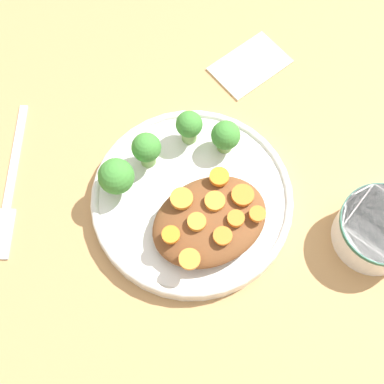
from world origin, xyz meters
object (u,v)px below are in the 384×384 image
object	(u,v)px
plate	(192,199)
napkin	(250,65)
fork	(9,193)
dip_bowl	(378,229)

from	to	relation	value
plate	napkin	world-z (taller)	plate
fork	napkin	bearing A→B (deg)	123.54
napkin	plate	bearing A→B (deg)	-139.86
plate	napkin	distance (m)	0.22
plate	fork	size ratio (longest dim) A/B	1.26
dip_bowl	fork	world-z (taller)	dip_bowl
plate	napkin	bearing A→B (deg)	40.14
dip_bowl	fork	size ratio (longest dim) A/B	0.51
dip_bowl	napkin	bearing A→B (deg)	89.52
plate	fork	distance (m)	0.22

